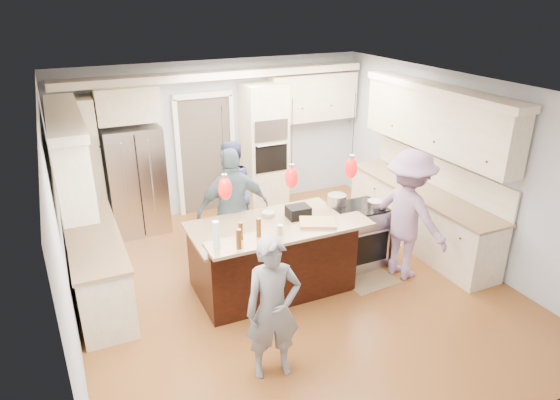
# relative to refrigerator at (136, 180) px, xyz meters

# --- Properties ---
(ground_plane) EXTENTS (6.00, 6.00, 0.00)m
(ground_plane) POSITION_rel_refrigerator_xyz_m (1.55, -2.64, -0.90)
(ground_plane) COLOR #99572A
(ground_plane) RESTS_ON ground
(room_shell) EXTENTS (5.54, 6.04, 2.72)m
(room_shell) POSITION_rel_refrigerator_xyz_m (1.55, -2.64, 0.92)
(room_shell) COLOR #B2BCC6
(room_shell) RESTS_ON ground
(refrigerator) EXTENTS (0.90, 0.70, 1.80)m
(refrigerator) POSITION_rel_refrigerator_xyz_m (0.00, 0.00, 0.00)
(refrigerator) COLOR #B7B7BC
(refrigerator) RESTS_ON ground
(oven_column) EXTENTS (0.72, 0.69, 2.30)m
(oven_column) POSITION_rel_refrigerator_xyz_m (2.30, 0.03, 0.25)
(oven_column) COLOR #F1E5C3
(oven_column) RESTS_ON ground
(back_upper_cabinets) EXTENTS (5.30, 0.61, 2.54)m
(back_upper_cabinets) POSITION_rel_refrigerator_xyz_m (0.80, 0.12, 0.77)
(back_upper_cabinets) COLOR #F1E5C3
(back_upper_cabinets) RESTS_ON ground
(right_counter_run) EXTENTS (0.64, 3.10, 2.51)m
(right_counter_run) POSITION_rel_refrigerator_xyz_m (3.99, -2.34, 0.16)
(right_counter_run) COLOR #F1E5C3
(right_counter_run) RESTS_ON ground
(left_cabinets) EXTENTS (0.64, 2.30, 2.51)m
(left_cabinets) POSITION_rel_refrigerator_xyz_m (-0.89, -1.84, 0.16)
(left_cabinets) COLOR #F1E5C3
(left_cabinets) RESTS_ON ground
(kitchen_island) EXTENTS (2.10, 1.46, 1.12)m
(kitchen_island) POSITION_rel_refrigerator_xyz_m (1.30, -2.57, -0.41)
(kitchen_island) COLOR black
(kitchen_island) RESTS_ON ground
(island_range) EXTENTS (0.82, 0.71, 0.92)m
(island_range) POSITION_rel_refrigerator_xyz_m (2.71, -2.49, -0.44)
(island_range) COLOR #B7B7BC
(island_range) RESTS_ON ground
(pendant_lights) EXTENTS (1.75, 0.15, 1.03)m
(pendant_lights) POSITION_rel_refrigerator_xyz_m (1.30, -3.15, 0.90)
(pendant_lights) COLOR black
(pendant_lights) RESTS_ON ground
(person_bar_end) EXTENTS (0.64, 0.48, 1.58)m
(person_bar_end) POSITION_rel_refrigerator_xyz_m (0.65, -4.08, -0.11)
(person_bar_end) COLOR slate
(person_bar_end) RESTS_ON ground
(person_far_left) EXTENTS (0.93, 0.79, 1.68)m
(person_far_left) POSITION_rel_refrigerator_xyz_m (1.26, -1.04, -0.06)
(person_far_left) COLOR navy
(person_far_left) RESTS_ON ground
(person_far_right) EXTENTS (1.07, 0.46, 1.80)m
(person_far_right) POSITION_rel_refrigerator_xyz_m (1.05, -1.79, 0.00)
(person_far_right) COLOR slate
(person_far_right) RESTS_ON ground
(person_range_side) EXTENTS (1.00, 1.34, 1.85)m
(person_range_side) POSITION_rel_refrigerator_xyz_m (3.15, -3.03, 0.03)
(person_range_side) COLOR #9A79A3
(person_range_side) RESTS_ON ground
(floor_rug) EXTENTS (0.80, 1.11, 0.01)m
(floor_rug) POSITION_rel_refrigerator_xyz_m (2.60, -2.74, -0.89)
(floor_rug) COLOR olive
(floor_rug) RESTS_ON ground
(water_bottle) EXTENTS (0.09, 0.09, 0.32)m
(water_bottle) POSITION_rel_refrigerator_xyz_m (0.37, -3.18, 0.38)
(water_bottle) COLOR silver
(water_bottle) RESTS_ON kitchen_island
(beer_bottle_a) EXTENTS (0.07, 0.07, 0.22)m
(beer_bottle_a) POSITION_rel_refrigerator_xyz_m (0.68, -3.10, 0.33)
(beer_bottle_a) COLOR #4B2B0D
(beer_bottle_a) RESTS_ON kitchen_island
(beer_bottle_b) EXTENTS (0.08, 0.08, 0.24)m
(beer_bottle_b) POSITION_rel_refrigerator_xyz_m (0.58, -3.30, 0.34)
(beer_bottle_b) COLOR #4B2B0D
(beer_bottle_b) RESTS_ON kitchen_island
(beer_bottle_c) EXTENTS (0.07, 0.07, 0.23)m
(beer_bottle_c) POSITION_rel_refrigerator_xyz_m (0.90, -3.12, 0.34)
(beer_bottle_c) COLOR #4B2B0D
(beer_bottle_c) RESTS_ON kitchen_island
(drink_can) EXTENTS (0.08, 0.08, 0.12)m
(drink_can) POSITION_rel_refrigerator_xyz_m (1.15, -3.17, 0.28)
(drink_can) COLOR #B7B7BC
(drink_can) RESTS_ON kitchen_island
(cutting_board) EXTENTS (0.53, 0.47, 0.03)m
(cutting_board) POSITION_rel_refrigerator_xyz_m (1.69, -3.11, 0.24)
(cutting_board) COLOR tan
(cutting_board) RESTS_ON kitchen_island
(pot_large) EXTENTS (0.27, 0.27, 0.16)m
(pot_large) POSITION_rel_refrigerator_xyz_m (2.44, -2.30, 0.10)
(pot_large) COLOR #B7B7BC
(pot_large) RESTS_ON island_range
(pot_small) EXTENTS (0.21, 0.21, 0.11)m
(pot_small) POSITION_rel_refrigerator_xyz_m (2.89, -2.61, 0.07)
(pot_small) COLOR #B7B7BC
(pot_small) RESTS_ON island_range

